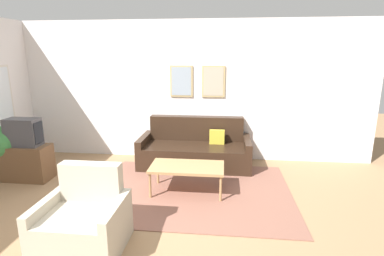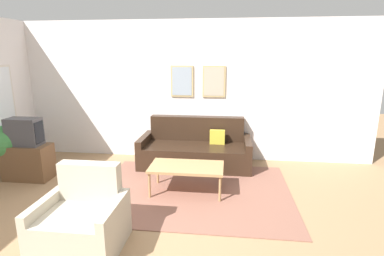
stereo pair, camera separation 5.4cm
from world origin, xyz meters
TOP-DOWN VIEW (x-y plane):
  - ground_plane at (0.00, 0.00)m, footprint 16.00×16.00m
  - area_rug at (0.70, 0.99)m, footprint 2.96×2.29m
  - wall_back at (0.01, 2.59)m, footprint 8.00×0.09m
  - couch at (0.62, 2.14)m, footprint 2.05×0.90m
  - coffee_table at (0.62, 0.95)m, footprint 1.10×0.60m
  - tv_stand at (-2.10, 1.15)m, footprint 0.76×0.40m
  - tv at (-2.10, 1.15)m, footprint 0.54×0.28m
  - armchair at (-0.32, -0.50)m, footprint 0.87×0.76m
  - potted_plant_tall at (-2.47, 1.17)m, footprint 0.57×0.57m
  - potted_plant_by_window at (-2.53, 1.52)m, footprint 0.48×0.48m
  - potted_plant_small at (-2.53, 1.38)m, footprint 0.52×0.52m

SIDE VIEW (x-z plane):
  - ground_plane at x=0.00m, z-range 0.00..0.00m
  - area_rug at x=0.70m, z-range 0.00..0.01m
  - armchair at x=-0.32m, z-range -0.15..0.72m
  - tv_stand at x=-2.10m, z-range 0.00..0.59m
  - couch at x=0.62m, z-range -0.15..0.74m
  - coffee_table at x=0.62m, z-range 0.18..0.61m
  - potted_plant_by_window at x=-2.53m, z-range 0.11..0.88m
  - potted_plant_small at x=-2.53m, z-range 0.12..0.96m
  - potted_plant_tall at x=-2.47m, z-range 0.12..1.03m
  - tv at x=-2.10m, z-range 0.59..1.04m
  - wall_back at x=0.01m, z-range 0.00..2.70m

